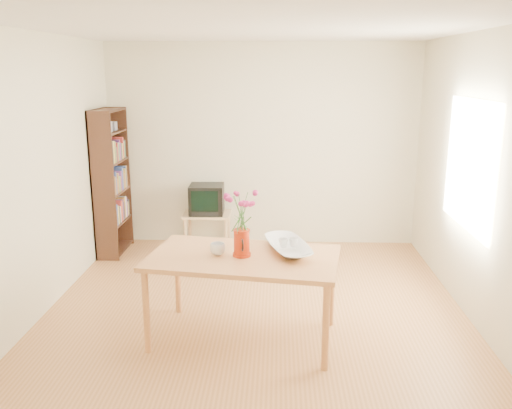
{
  "coord_description": "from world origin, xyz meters",
  "views": [
    {
      "loc": [
        0.21,
        -4.73,
        2.26
      ],
      "look_at": [
        0.0,
        0.3,
        1.0
      ],
      "focal_mm": 38.0,
      "sensor_mm": 36.0,
      "label": 1
    }
  ],
  "objects_px": {
    "television": "(207,199)",
    "table": "(243,264)",
    "pitcher": "(242,244)",
    "mug": "(218,249)",
    "bowl": "(288,227)"
  },
  "relations": [
    {
      "from": "bowl",
      "to": "television",
      "type": "relative_size",
      "value": 1.05
    },
    {
      "from": "pitcher",
      "to": "mug",
      "type": "bearing_deg",
      "value": 166.52
    },
    {
      "from": "table",
      "to": "bowl",
      "type": "bearing_deg",
      "value": 28.19
    },
    {
      "from": "mug",
      "to": "television",
      "type": "xyz_separation_m",
      "value": [
        -0.41,
        2.43,
        -0.15
      ]
    },
    {
      "from": "table",
      "to": "pitcher",
      "type": "height_order",
      "value": "pitcher"
    },
    {
      "from": "television",
      "to": "table",
      "type": "bearing_deg",
      "value": -77.5
    },
    {
      "from": "bowl",
      "to": "television",
      "type": "height_order",
      "value": "bowl"
    },
    {
      "from": "pitcher",
      "to": "bowl",
      "type": "relative_size",
      "value": 0.5
    },
    {
      "from": "pitcher",
      "to": "bowl",
      "type": "bearing_deg",
      "value": 11.17
    },
    {
      "from": "table",
      "to": "bowl",
      "type": "distance_m",
      "value": 0.49
    },
    {
      "from": "television",
      "to": "bowl",
      "type": "bearing_deg",
      "value": -68.52
    },
    {
      "from": "television",
      "to": "mug",
      "type": "bearing_deg",
      "value": -82.29
    },
    {
      "from": "pitcher",
      "to": "television",
      "type": "distance_m",
      "value": 2.53
    },
    {
      "from": "table",
      "to": "bowl",
      "type": "xyz_separation_m",
      "value": [
        0.37,
        0.13,
        0.29
      ]
    },
    {
      "from": "bowl",
      "to": "table",
      "type": "bearing_deg",
      "value": -160.48
    }
  ]
}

